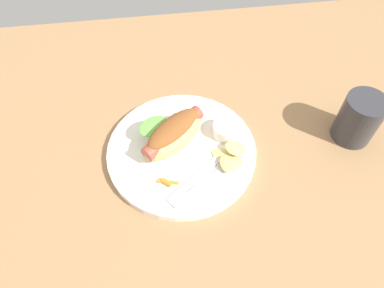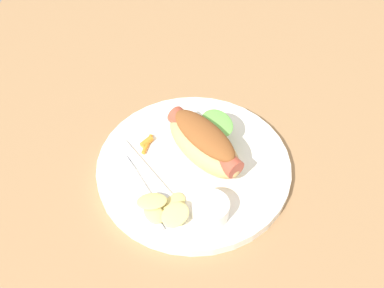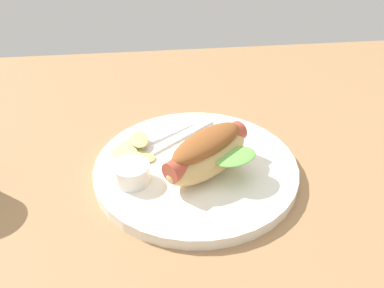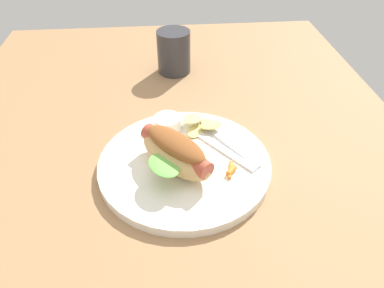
{
  "view_description": "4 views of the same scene",
  "coord_description": "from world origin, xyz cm",
  "px_view_note": "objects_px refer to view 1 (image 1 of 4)",
  "views": [
    {
      "loc": [
        -6.89,
        -40.27,
        56.37
      ],
      "look_at": [
        -1.75,
        -3.22,
        5.26
      ],
      "focal_mm": 32.91,
      "sensor_mm": 36.0,
      "label": 1
    },
    {
      "loc": [
        37.37,
        -0.67,
        51.94
      ],
      "look_at": [
        -4.1,
        -1.69,
        5.1
      ],
      "focal_mm": 41.3,
      "sensor_mm": 36.0,
      "label": 2
    },
    {
      "loc": [
        2.62,
        49.12,
        40.98
      ],
      "look_at": [
        -3.09,
        -2.55,
        4.48
      ],
      "focal_mm": 43.08,
      "sensor_mm": 36.0,
      "label": 3
    },
    {
      "loc": [
        -47.55,
        1.22,
        41.43
      ],
      "look_at": [
        -4.91,
        -2.56,
        6.22
      ],
      "focal_mm": 33.57,
      "sensor_mm": 36.0,
      "label": 4
    }
  ],
  "objects_px": {
    "chips_pile": "(230,156)",
    "plate": "(182,151)",
    "fork": "(208,181)",
    "carrot_garnish": "(167,182)",
    "hot_dog": "(173,133)",
    "sauce_ramekin": "(225,130)",
    "drinking_cup": "(359,119)",
    "knife": "(196,178)"
  },
  "relations": [
    {
      "from": "chips_pile",
      "to": "plate",
      "type": "bearing_deg",
      "value": 157.2
    },
    {
      "from": "fork",
      "to": "carrot_garnish",
      "type": "bearing_deg",
      "value": 143.75
    },
    {
      "from": "fork",
      "to": "chips_pile",
      "type": "bearing_deg",
      "value": 9.32
    },
    {
      "from": "hot_dog",
      "to": "carrot_garnish",
      "type": "bearing_deg",
      "value": -143.05
    },
    {
      "from": "plate",
      "to": "carrot_garnish",
      "type": "relative_size",
      "value": 7.62
    },
    {
      "from": "plate",
      "to": "sauce_ramekin",
      "type": "xyz_separation_m",
      "value": [
        0.09,
        0.02,
        0.02
      ]
    },
    {
      "from": "chips_pile",
      "to": "hot_dog",
      "type": "bearing_deg",
      "value": 152.52
    },
    {
      "from": "sauce_ramekin",
      "to": "drinking_cup",
      "type": "bearing_deg",
      "value": -5.57
    },
    {
      "from": "sauce_ramekin",
      "to": "knife",
      "type": "height_order",
      "value": "sauce_ramekin"
    },
    {
      "from": "chips_pile",
      "to": "drinking_cup",
      "type": "xyz_separation_m",
      "value": [
        0.26,
        0.04,
        0.02
      ]
    },
    {
      "from": "knife",
      "to": "sauce_ramekin",
      "type": "bearing_deg",
      "value": 14.94
    },
    {
      "from": "plate",
      "to": "hot_dog",
      "type": "distance_m",
      "value": 0.04
    },
    {
      "from": "plate",
      "to": "knife",
      "type": "relative_size",
      "value": 2.09
    },
    {
      "from": "fork",
      "to": "chips_pile",
      "type": "xyz_separation_m",
      "value": [
        0.05,
        0.04,
        0.01
      ]
    },
    {
      "from": "plate",
      "to": "drinking_cup",
      "type": "height_order",
      "value": "drinking_cup"
    },
    {
      "from": "chips_pile",
      "to": "drinking_cup",
      "type": "height_order",
      "value": "drinking_cup"
    },
    {
      "from": "plate",
      "to": "hot_dog",
      "type": "relative_size",
      "value": 1.92
    },
    {
      "from": "carrot_garnish",
      "to": "drinking_cup",
      "type": "relative_size",
      "value": 0.38
    },
    {
      "from": "hot_dog",
      "to": "sauce_ramekin",
      "type": "distance_m",
      "value": 0.1
    },
    {
      "from": "sauce_ramekin",
      "to": "fork",
      "type": "distance_m",
      "value": 0.11
    },
    {
      "from": "sauce_ramekin",
      "to": "fork",
      "type": "relative_size",
      "value": 0.34
    },
    {
      "from": "plate",
      "to": "sauce_ramekin",
      "type": "bearing_deg",
      "value": 15.21
    },
    {
      "from": "hot_dog",
      "to": "knife",
      "type": "bearing_deg",
      "value": -109.16
    },
    {
      "from": "hot_dog",
      "to": "drinking_cup",
      "type": "relative_size",
      "value": 1.5
    },
    {
      "from": "chips_pile",
      "to": "carrot_garnish",
      "type": "xyz_separation_m",
      "value": [
        -0.12,
        -0.04,
        -0.01
      ]
    },
    {
      "from": "sauce_ramekin",
      "to": "chips_pile",
      "type": "relative_size",
      "value": 0.62
    },
    {
      "from": "plate",
      "to": "fork",
      "type": "height_order",
      "value": "fork"
    },
    {
      "from": "hot_dog",
      "to": "fork",
      "type": "distance_m",
      "value": 0.11
    },
    {
      "from": "plate",
      "to": "hot_dog",
      "type": "xyz_separation_m",
      "value": [
        -0.01,
        0.02,
        0.04
      ]
    },
    {
      "from": "fork",
      "to": "drinking_cup",
      "type": "height_order",
      "value": "drinking_cup"
    },
    {
      "from": "carrot_garnish",
      "to": "plate",
      "type": "bearing_deg",
      "value": 64.71
    },
    {
      "from": "sauce_ramekin",
      "to": "carrot_garnish",
      "type": "height_order",
      "value": "sauce_ramekin"
    },
    {
      "from": "drinking_cup",
      "to": "plate",
      "type": "bearing_deg",
      "value": 179.9
    },
    {
      "from": "fork",
      "to": "drinking_cup",
      "type": "bearing_deg",
      "value": -17.47
    },
    {
      "from": "knife",
      "to": "carrot_garnish",
      "type": "relative_size",
      "value": 3.66
    },
    {
      "from": "sauce_ramekin",
      "to": "knife",
      "type": "distance_m",
      "value": 0.12
    },
    {
      "from": "hot_dog",
      "to": "plate",
      "type": "bearing_deg",
      "value": -89.09
    },
    {
      "from": "hot_dog",
      "to": "carrot_garnish",
      "type": "height_order",
      "value": "hot_dog"
    },
    {
      "from": "carrot_garnish",
      "to": "sauce_ramekin",
      "type": "bearing_deg",
      "value": 38.03
    },
    {
      "from": "knife",
      "to": "carrot_garnish",
      "type": "bearing_deg",
      "value": 145.17
    },
    {
      "from": "drinking_cup",
      "to": "fork",
      "type": "bearing_deg",
      "value": -165.77
    },
    {
      "from": "hot_dog",
      "to": "fork",
      "type": "relative_size",
      "value": 1.01
    }
  ]
}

